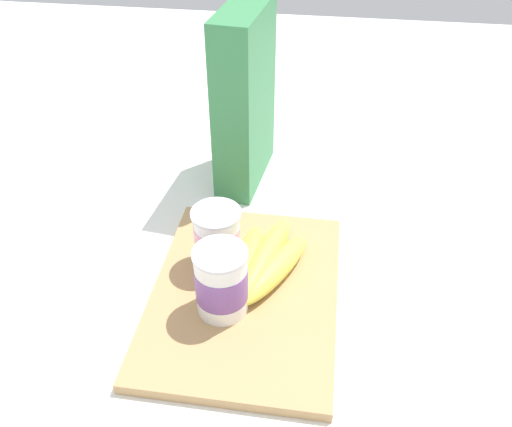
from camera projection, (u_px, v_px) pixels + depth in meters
ground_plane at (245, 298)px, 0.72m from camera, size 2.40×2.40×0.00m
cutting_board at (245, 294)px, 0.71m from camera, size 0.33×0.25×0.02m
cereal_box at (245, 100)px, 0.86m from camera, size 0.18×0.08×0.30m
yogurt_cup_front at (221, 281)px, 0.65m from camera, size 0.07×0.07×0.10m
yogurt_cup_back at (217, 238)px, 0.72m from camera, size 0.07×0.07×0.09m
banana_bunch at (264, 263)px, 0.72m from camera, size 0.18×0.10×0.04m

